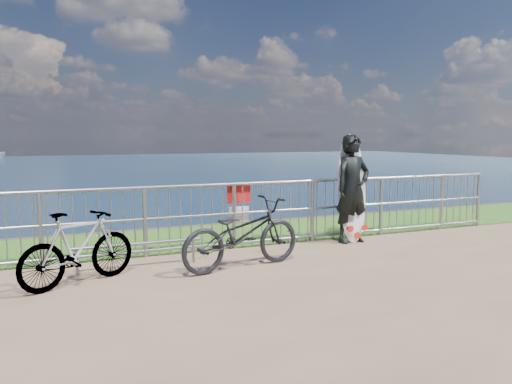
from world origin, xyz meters
name	(u,v)px	position (x,y,z in m)	size (l,w,h in m)	color
grass_strip	(239,234)	(0.00, 2.70, 0.01)	(120.00, 120.00, 0.00)	#2B5D19
railing	(262,213)	(0.01, 1.60, 0.58)	(10.06, 0.10, 1.13)	gray
surfer	(353,189)	(1.63, 1.27, 0.96)	(0.70, 0.46, 1.93)	black
surfboard	(352,192)	(1.66, 1.33, 0.90)	(0.62, 0.57, 1.95)	white
bicycle_near	(242,234)	(-0.83, 0.39, 0.51)	(0.67, 1.92, 1.01)	black
bicycle_far	(78,248)	(-3.05, 0.46, 0.48)	(0.45, 1.60, 0.96)	black
bike_rack	(138,247)	(-2.23, 0.97, 0.32)	(1.86, 0.05, 0.39)	gray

